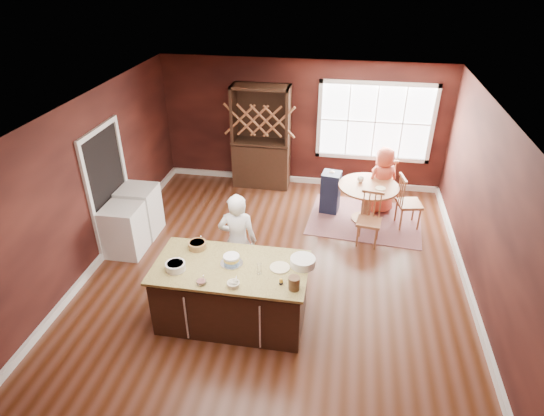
{
  "coord_description": "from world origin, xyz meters",
  "views": [
    {
      "loc": [
        0.91,
        -5.69,
        4.59
      ],
      "look_at": [
        -0.12,
        0.4,
        1.05
      ],
      "focal_mm": 30.0,
      "sensor_mm": 36.0,
      "label": 1
    }
  ],
  "objects_px": {
    "chair_north": "(384,179)",
    "high_chair": "(330,191)",
    "baker": "(238,241)",
    "kitchen_island": "(232,294)",
    "seated_woman": "(383,180)",
    "chair_south": "(369,220)",
    "hutch": "(261,138)",
    "washer": "(124,230)",
    "toddler": "(330,172)",
    "dining_table": "(368,196)",
    "layer_cake": "(231,260)",
    "dryer": "(140,211)",
    "chair_east": "(410,201)"
  },
  "relations": [
    {
      "from": "dining_table",
      "to": "washer",
      "type": "distance_m",
      "value": 4.44
    },
    {
      "from": "layer_cake",
      "to": "washer",
      "type": "xyz_separation_m",
      "value": [
        -2.2,
        1.22,
        -0.54
      ]
    },
    {
      "from": "chair_east",
      "to": "washer",
      "type": "relative_size",
      "value": 1.18
    },
    {
      "from": "layer_cake",
      "to": "high_chair",
      "type": "height_order",
      "value": "layer_cake"
    },
    {
      "from": "dining_table",
      "to": "high_chair",
      "type": "xyz_separation_m",
      "value": [
        -0.7,
        0.25,
        -0.1
      ]
    },
    {
      "from": "hutch",
      "to": "dryer",
      "type": "bearing_deg",
      "value": -128.18
    },
    {
      "from": "baker",
      "to": "chair_east",
      "type": "height_order",
      "value": "baker"
    },
    {
      "from": "baker",
      "to": "hutch",
      "type": "xyz_separation_m",
      "value": [
        -0.29,
        3.44,
        0.32
      ]
    },
    {
      "from": "kitchen_island",
      "to": "chair_north",
      "type": "height_order",
      "value": "chair_north"
    },
    {
      "from": "chair_east",
      "to": "seated_woman",
      "type": "xyz_separation_m",
      "value": [
        -0.49,
        0.5,
        0.15
      ]
    },
    {
      "from": "seated_woman",
      "to": "toddler",
      "type": "xyz_separation_m",
      "value": [
        -1.03,
        -0.07,
        0.14
      ]
    },
    {
      "from": "seated_woman",
      "to": "toddler",
      "type": "relative_size",
      "value": 5.17
    },
    {
      "from": "chair_north",
      "to": "dryer",
      "type": "relative_size",
      "value": 1.09
    },
    {
      "from": "dining_table",
      "to": "chair_south",
      "type": "relative_size",
      "value": 1.15
    },
    {
      "from": "dining_table",
      "to": "hutch",
      "type": "height_order",
      "value": "hutch"
    },
    {
      "from": "baker",
      "to": "dryer",
      "type": "relative_size",
      "value": 1.72
    },
    {
      "from": "kitchen_island",
      "to": "washer",
      "type": "xyz_separation_m",
      "value": [
        -2.2,
        1.29,
        0.0
      ]
    },
    {
      "from": "dining_table",
      "to": "chair_east",
      "type": "xyz_separation_m",
      "value": [
        0.77,
        -0.08,
        -0.01
      ]
    },
    {
      "from": "chair_south",
      "to": "high_chair",
      "type": "xyz_separation_m",
      "value": [
        -0.73,
        1.05,
        -0.05
      ]
    },
    {
      "from": "high_chair",
      "to": "washer",
      "type": "height_order",
      "value": "washer"
    },
    {
      "from": "chair_south",
      "to": "chair_north",
      "type": "xyz_separation_m",
      "value": [
        0.32,
        1.66,
        0.01
      ]
    },
    {
      "from": "chair_north",
      "to": "baker",
      "type": "bearing_deg",
      "value": 44.1
    },
    {
      "from": "chair_south",
      "to": "seated_woman",
      "type": "distance_m",
      "value": 1.27
    },
    {
      "from": "kitchen_island",
      "to": "toddler",
      "type": "relative_size",
      "value": 7.93
    },
    {
      "from": "baker",
      "to": "seated_woman",
      "type": "bearing_deg",
      "value": -134.96
    },
    {
      "from": "baker",
      "to": "chair_south",
      "type": "height_order",
      "value": "baker"
    },
    {
      "from": "layer_cake",
      "to": "chair_north",
      "type": "height_order",
      "value": "layer_cake"
    },
    {
      "from": "chair_south",
      "to": "hutch",
      "type": "xyz_separation_m",
      "value": [
        -2.28,
        1.98,
        0.62
      ]
    },
    {
      "from": "chair_south",
      "to": "washer",
      "type": "distance_m",
      "value": 4.2
    },
    {
      "from": "kitchen_island",
      "to": "baker",
      "type": "relative_size",
      "value": 1.31
    },
    {
      "from": "chair_east",
      "to": "washer",
      "type": "xyz_separation_m",
      "value": [
        -4.84,
        -1.69,
        -0.08
      ]
    },
    {
      "from": "dining_table",
      "to": "layer_cake",
      "type": "xyz_separation_m",
      "value": [
        -1.87,
        -2.99,
        0.45
      ]
    },
    {
      "from": "toddler",
      "to": "baker",
      "type": "bearing_deg",
      "value": -114.87
    },
    {
      "from": "baker",
      "to": "hutch",
      "type": "distance_m",
      "value": 3.47
    },
    {
      "from": "high_chair",
      "to": "chair_north",
      "type": "bearing_deg",
      "value": 38.23
    },
    {
      "from": "washer",
      "to": "dryer",
      "type": "distance_m",
      "value": 0.64
    },
    {
      "from": "dryer",
      "to": "dining_table",
      "type": "bearing_deg",
      "value": 15.53
    },
    {
      "from": "chair_north",
      "to": "high_chair",
      "type": "xyz_separation_m",
      "value": [
        -1.05,
        -0.6,
        -0.07
      ]
    },
    {
      "from": "kitchen_island",
      "to": "seated_woman",
      "type": "relative_size",
      "value": 1.53
    },
    {
      "from": "high_chair",
      "to": "toddler",
      "type": "xyz_separation_m",
      "value": [
        -0.05,
        0.1,
        0.38
      ]
    },
    {
      "from": "chair_north",
      "to": "seated_woman",
      "type": "distance_m",
      "value": 0.47
    },
    {
      "from": "kitchen_island",
      "to": "dryer",
      "type": "distance_m",
      "value": 2.92
    },
    {
      "from": "baker",
      "to": "seated_woman",
      "type": "distance_m",
      "value": 3.51
    },
    {
      "from": "chair_north",
      "to": "seated_woman",
      "type": "height_order",
      "value": "seated_woman"
    },
    {
      "from": "dining_table",
      "to": "seated_woman",
      "type": "xyz_separation_m",
      "value": [
        0.28,
        0.42,
        0.14
      ]
    },
    {
      "from": "baker",
      "to": "chair_north",
      "type": "xyz_separation_m",
      "value": [
        2.31,
        3.12,
        -0.29
      ]
    },
    {
      "from": "chair_north",
      "to": "chair_east",
      "type": "bearing_deg",
      "value": 105.23
    },
    {
      "from": "seated_woman",
      "to": "dryer",
      "type": "height_order",
      "value": "seated_woman"
    },
    {
      "from": "toddler",
      "to": "dryer",
      "type": "bearing_deg",
      "value": -155.96
    },
    {
      "from": "hutch",
      "to": "toddler",
      "type": "bearing_deg",
      "value": -28.48
    }
  ]
}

